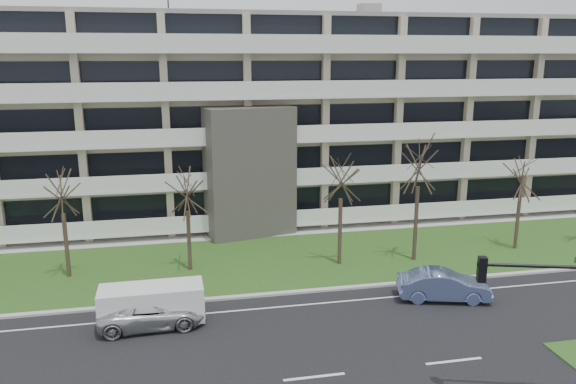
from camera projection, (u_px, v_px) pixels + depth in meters
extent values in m
plane|color=black|center=(314.00, 377.00, 22.21)|extent=(160.00, 160.00, 0.00)
cube|color=#284818|center=(263.00, 261.00, 34.57)|extent=(90.00, 10.00, 0.06)
cube|color=#B2B2AD|center=(278.00, 294.00, 29.81)|extent=(90.00, 0.35, 0.12)
cube|color=#B2B2AD|center=(251.00, 234.00, 39.80)|extent=(90.00, 2.00, 0.08)
cube|color=white|center=(283.00, 307.00, 28.39)|extent=(90.00, 0.12, 0.01)
cube|color=#C4B299|center=(238.00, 118.00, 44.68)|extent=(60.00, 12.00, 15.00)
cube|color=gray|center=(235.00, 18.00, 42.86)|extent=(60.50, 12.50, 0.30)
cube|color=#4C4742|center=(250.00, 172.00, 38.74)|extent=(6.39, 3.69, 9.00)
cube|color=black|center=(251.00, 208.00, 39.15)|extent=(4.92, 1.19, 3.50)
cube|color=black|center=(249.00, 202.00, 40.25)|extent=(58.00, 0.10, 1.80)
cube|color=white|center=(250.00, 225.00, 39.96)|extent=(58.00, 1.40, 0.22)
cube|color=white|center=(251.00, 219.00, 39.19)|extent=(58.00, 0.08, 1.00)
cube|color=black|center=(248.00, 161.00, 39.53)|extent=(58.00, 0.10, 1.80)
cube|color=white|center=(250.00, 184.00, 39.24)|extent=(58.00, 1.40, 0.22)
cube|color=white|center=(251.00, 178.00, 38.48)|extent=(58.00, 0.08, 1.00)
cube|color=black|center=(247.00, 119.00, 38.81)|extent=(58.00, 0.10, 1.80)
cube|color=white|center=(249.00, 141.00, 38.52)|extent=(58.00, 1.40, 0.22)
cube|color=white|center=(250.00, 134.00, 37.76)|extent=(58.00, 0.08, 1.00)
cube|color=black|center=(246.00, 74.00, 38.09)|extent=(58.00, 0.10, 1.80)
cube|color=white|center=(248.00, 97.00, 37.81)|extent=(58.00, 1.40, 0.22)
cube|color=white|center=(249.00, 89.00, 37.04)|extent=(58.00, 0.08, 1.00)
cube|color=black|center=(246.00, 28.00, 37.38)|extent=(58.00, 0.10, 1.80)
cube|color=white|center=(247.00, 52.00, 37.09)|extent=(58.00, 1.40, 0.22)
cube|color=white|center=(249.00, 42.00, 36.33)|extent=(58.00, 0.08, 1.00)
imported|color=#B8BBC0|center=(152.00, 312.00, 26.26)|extent=(5.06, 2.47, 1.39)
imported|color=#6779B4|center=(444.00, 285.00, 29.09)|extent=(4.98, 2.79, 1.55)
cube|color=white|center=(152.00, 303.00, 26.40)|extent=(4.83, 1.85, 1.69)
cube|color=black|center=(151.00, 294.00, 26.29)|extent=(4.48, 1.71, 0.62)
cube|color=white|center=(201.00, 302.00, 26.90)|extent=(0.34, 1.70, 1.07)
cylinder|color=black|center=(118.00, 329.00, 25.42)|extent=(0.63, 0.23, 0.62)
cylinder|color=black|center=(121.00, 312.00, 27.11)|extent=(0.63, 0.23, 0.62)
cylinder|color=black|center=(186.00, 323.00, 26.04)|extent=(0.63, 0.23, 0.62)
cylinder|color=black|center=(184.00, 306.00, 27.73)|extent=(0.63, 0.23, 0.62)
cylinder|color=black|center=(547.00, 266.00, 19.37)|extent=(4.59, 1.49, 0.13)
cube|color=black|center=(482.00, 269.00, 19.61)|extent=(0.36, 0.36, 0.91)
sphere|color=red|center=(483.00, 261.00, 19.54)|extent=(0.18, 0.18, 0.18)
sphere|color=orange|center=(482.00, 269.00, 19.61)|extent=(0.18, 0.18, 0.18)
sphere|color=green|center=(481.00, 277.00, 19.68)|extent=(0.18, 0.18, 0.18)
cylinder|color=#382B21|center=(66.00, 246.00, 31.73)|extent=(0.24, 0.24, 3.78)
cylinder|color=#382B21|center=(189.00, 241.00, 32.76)|extent=(0.24, 0.24, 3.62)
cylinder|color=#382B21|center=(340.00, 232.00, 33.65)|extent=(0.24, 0.24, 4.12)
cylinder|color=#382B21|center=(416.00, 224.00, 34.25)|extent=(0.24, 0.24, 4.70)
cylinder|color=#382B21|center=(517.00, 222.00, 36.42)|extent=(0.24, 0.24, 3.64)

